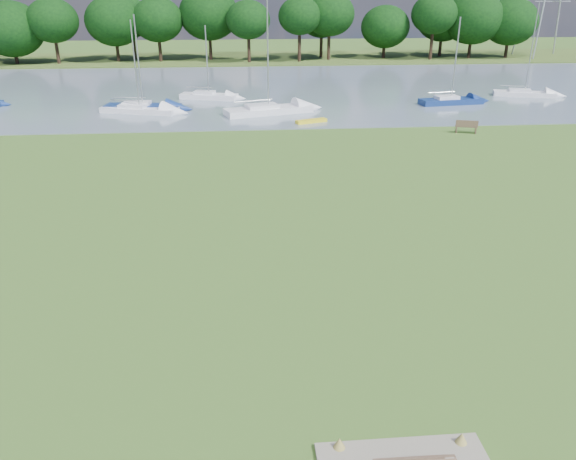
{
  "coord_description": "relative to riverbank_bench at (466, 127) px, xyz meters",
  "views": [
    {
      "loc": [
        -3.7,
        -23.16,
        10.66
      ],
      "look_at": [
        -1.86,
        -2.0,
        1.48
      ],
      "focal_mm": 35.0,
      "sensor_mm": 36.0,
      "label": 1
    }
  ],
  "objects": [
    {
      "name": "ground",
      "position": [
        -14.26,
        -19.61,
        -0.53
      ],
      "size": [
        220.0,
        220.0,
        0.0
      ],
      "primitive_type": "plane",
      "color": "#525F28"
    },
    {
      "name": "sailboat_1",
      "position": [
        2.93,
        11.71,
        0.02
      ],
      "size": [
        6.49,
        2.62,
        8.13
      ],
      "rotation": [
        0.0,
        0.0,
        0.14
      ],
      "color": "navy",
      "rests_on": "river"
    },
    {
      "name": "sailboat_6",
      "position": [
        -27.07,
        11.23,
        0.01
      ],
      "size": [
        7.2,
        2.86,
        8.49
      ],
      "rotation": [
        0.0,
        0.0,
        -0.13
      ],
      "color": "navy",
      "rests_on": "river"
    },
    {
      "name": "sailboat_7",
      "position": [
        -15.37,
        8.73,
        0.04
      ],
      "size": [
        8.36,
        4.55,
        10.45
      ],
      "rotation": [
        0.0,
        0.0,
        0.3
      ],
      "color": "white",
      "rests_on": "river"
    },
    {
      "name": "river",
      "position": [
        -14.26,
        22.39,
        -0.53
      ],
      "size": [
        220.0,
        40.0,
        0.1
      ],
      "primitive_type": "cube",
      "color": "slate",
      "rests_on": "ground"
    },
    {
      "name": "kayak",
      "position": [
        -11.85,
        4.63,
        -0.34
      ],
      "size": [
        2.83,
        1.61,
        0.28
      ],
      "primitive_type": "cube",
      "rotation": [
        0.0,
        0.0,
        0.37
      ],
      "color": "yellow",
      "rests_on": "river"
    },
    {
      "name": "far_bank",
      "position": [
        -14.26,
        52.39,
        -0.53
      ],
      "size": [
        220.0,
        20.0,
        0.4
      ],
      "primitive_type": "cube",
      "color": "#4C6626",
      "rests_on": "ground"
    },
    {
      "name": "riverbank_bench",
      "position": [
        0.0,
        0.0,
        0.0
      ],
      "size": [
        1.79,
        1.01,
        1.06
      ],
      "rotation": [
        0.0,
        0.0,
        -0.31
      ],
      "color": "brown",
      "rests_on": "ground"
    },
    {
      "name": "sailboat_2",
      "position": [
        -21.12,
        16.62,
        -0.0
      ],
      "size": [
        6.14,
        3.21,
        7.23
      ],
      "rotation": [
        0.0,
        0.0,
        -0.28
      ],
      "color": "white",
      "rests_on": "river"
    },
    {
      "name": "tree_line",
      "position": [
        -27.17,
        48.39,
        5.73
      ],
      "size": [
        116.71,
        8.63,
        10.44
      ],
      "color": "black",
      "rests_on": "far_bank"
    },
    {
      "name": "sailboat_5",
      "position": [
        -27.24,
        10.26,
        -0.05
      ],
      "size": [
        7.39,
        4.02,
        8.08
      ],
      "rotation": [
        0.0,
        0.0,
        -0.3
      ],
      "color": "white",
      "rests_on": "river"
    },
    {
      "name": "sailboat_0",
      "position": [
        12.33,
        15.45,
        -0.04
      ],
      "size": [
        6.5,
        3.72,
        9.26
      ],
      "rotation": [
        0.0,
        0.0,
        -0.34
      ],
      "color": "white",
      "rests_on": "river"
    }
  ]
}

